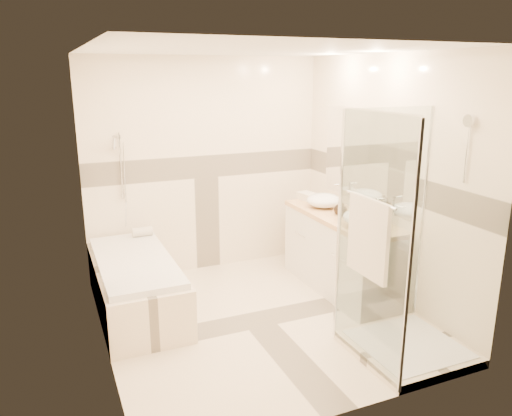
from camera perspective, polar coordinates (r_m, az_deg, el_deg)
name	(u,v)px	position (r m, az deg, el deg)	size (l,w,h in m)	color
room	(262,193)	(4.54, 0.66, 1.75)	(2.82, 3.02, 2.52)	#F3DFC1
bathtub	(136,282)	(5.13, -13.57, -8.25)	(0.75, 1.70, 0.56)	#F8E4C7
vanity	(341,252)	(5.51, 9.67, -5.03)	(0.58, 1.62, 0.85)	white
shower_enclosure	(394,297)	(4.38, 15.52, -9.80)	(0.96, 0.93, 2.04)	#F8E4C7
vessel_sink_near	(324,200)	(5.65, 7.73, 0.87)	(0.39, 0.39, 0.15)	white
vessel_sink_far	(365,218)	(5.02, 12.31, -1.09)	(0.43, 0.43, 0.17)	white
faucet_near	(340,192)	(5.75, 9.61, 1.78)	(0.11, 0.03, 0.26)	silver
faucet_far	(383,208)	(5.12, 14.33, -0.03)	(0.11, 0.03, 0.27)	silver
amenity_bottle_a	(343,210)	(5.33, 9.90, -0.17)	(0.06, 0.07, 0.14)	black
amenity_bottle_b	(340,207)	(5.38, 9.53, 0.07)	(0.12, 0.12, 0.16)	black
folded_towels	(308,196)	(5.96, 5.98, 1.32)	(0.16, 0.26, 0.08)	white
rolled_towel	(142,232)	(5.67, -12.85, -2.66)	(0.10, 0.10, 0.22)	white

